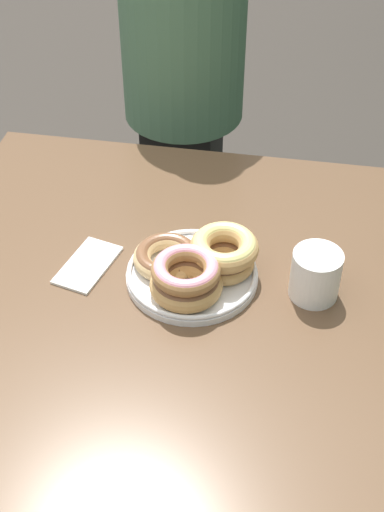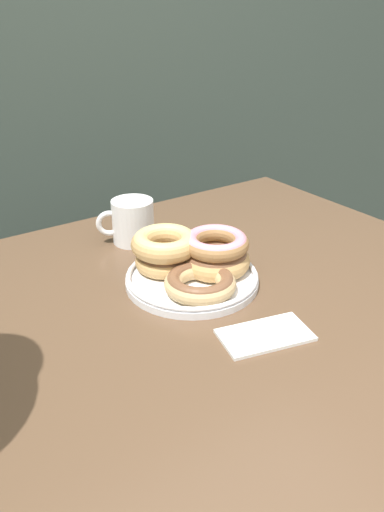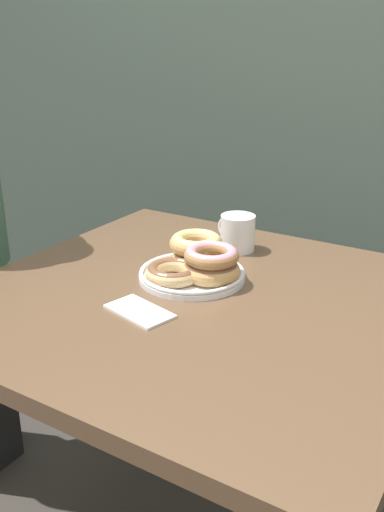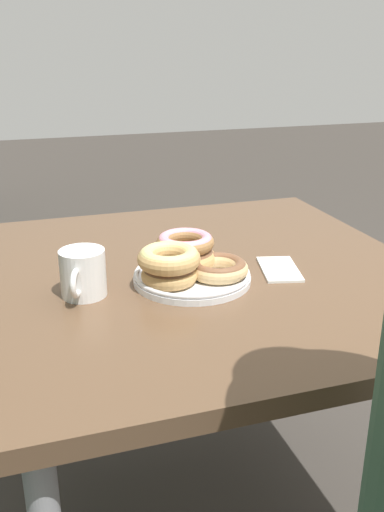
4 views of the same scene
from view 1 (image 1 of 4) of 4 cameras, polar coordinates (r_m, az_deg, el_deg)
ground_plane at (r=2.01m, az=-6.10°, el=-18.53°), size 14.00×14.00×0.00m
dining_table at (r=1.43m, az=-3.05°, el=-5.48°), size 1.03×0.98×0.77m
donut_plate at (r=1.37m, az=0.30°, el=-0.83°), size 0.26×0.30×0.09m
coffee_mug at (r=1.36m, az=9.90°, el=-1.39°), size 0.13×0.09×0.10m
person_figure at (r=2.01m, az=-0.68°, el=13.50°), size 0.35×0.33×1.47m
napkin at (r=1.44m, az=-8.34°, el=-0.71°), size 0.17×0.12×0.01m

